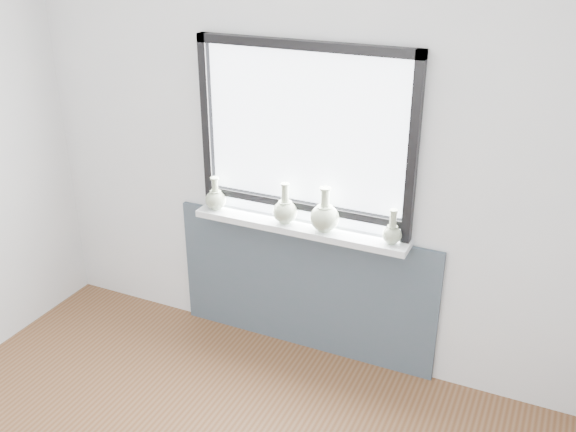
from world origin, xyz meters
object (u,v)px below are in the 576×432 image
at_px(vase_a, 216,199).
at_px(vase_c, 325,216).
at_px(vase_b, 285,210).
at_px(vase_d, 392,233).
at_px(windowsill, 299,227).

distance_m(vase_a, vase_c, 0.72).
xyz_separation_m(vase_a, vase_c, (0.72, -0.00, 0.02)).
bearing_deg(vase_b, vase_c, -0.77).
relative_size(vase_a, vase_c, 0.78).
bearing_deg(vase_d, windowsill, 179.27).
height_order(vase_c, vase_d, vase_c).
bearing_deg(vase_d, vase_a, -179.92).
bearing_deg(vase_a, vase_d, 0.08).
height_order(vase_a, vase_b, vase_b).
xyz_separation_m(windowsill, vase_b, (-0.09, -0.01, 0.10)).
bearing_deg(vase_d, vase_c, -179.35).
distance_m(vase_b, vase_d, 0.65).
distance_m(vase_b, vase_c, 0.25).
bearing_deg(windowsill, vase_c, -4.10).
height_order(windowsill, vase_a, vase_a).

